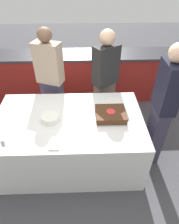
% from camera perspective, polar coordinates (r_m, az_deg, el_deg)
% --- Properties ---
extents(ground_plane, '(14.00, 14.00, 0.00)m').
position_cam_1_polar(ground_plane, '(3.07, -5.08, -12.69)').
color(ground_plane, '#424247').
extents(back_counter, '(4.40, 0.58, 0.92)m').
position_cam_1_polar(back_counter, '(4.04, -4.60, 10.24)').
color(back_counter, maroon).
rests_on(back_counter, ground_plane).
extents(dining_table, '(1.88, 1.13, 0.76)m').
position_cam_1_polar(dining_table, '(2.78, -5.52, -7.83)').
color(dining_table, silver).
rests_on(dining_table, ground_plane).
extents(cake, '(0.41, 0.36, 0.09)m').
position_cam_1_polar(cake, '(2.52, 6.03, -0.63)').
color(cake, '#B7B2AD').
rests_on(cake, dining_table).
extents(plate_stack, '(0.21, 0.21, 0.08)m').
position_cam_1_polar(plate_stack, '(2.50, -11.19, -1.70)').
color(plate_stack, white).
rests_on(plate_stack, dining_table).
extents(wine_glass, '(0.07, 0.07, 0.17)m').
position_cam_1_polar(wine_glass, '(2.24, -23.44, -8.26)').
color(wine_glass, white).
rests_on(wine_glass, dining_table).
extents(side_plate_near_cake, '(0.21, 0.21, 0.00)m').
position_cam_1_polar(side_plate_near_cake, '(2.80, 6.91, 2.96)').
color(side_plate_near_cake, white).
rests_on(side_plate_near_cake, dining_table).
extents(utensil_pile, '(0.12, 0.12, 0.02)m').
position_cam_1_polar(utensil_pile, '(2.21, -10.07, -9.47)').
color(utensil_pile, white).
rests_on(utensil_pile, dining_table).
extents(person_cutting_cake, '(0.42, 0.38, 1.61)m').
position_cam_1_polar(person_cutting_cake, '(3.12, 4.45, 8.94)').
color(person_cutting_cake, '#4C4238').
rests_on(person_cutting_cake, ground_plane).
extents(person_seated_right, '(0.21, 0.35, 1.71)m').
position_cam_1_polar(person_seated_right, '(2.61, 20.10, 0.96)').
color(person_seated_right, '#383347').
rests_on(person_seated_right, ground_plane).
extents(person_standing_back, '(0.43, 0.32, 1.64)m').
position_cam_1_polar(person_standing_back, '(3.14, -10.98, 8.72)').
color(person_standing_back, '#383347').
rests_on(person_standing_back, ground_plane).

